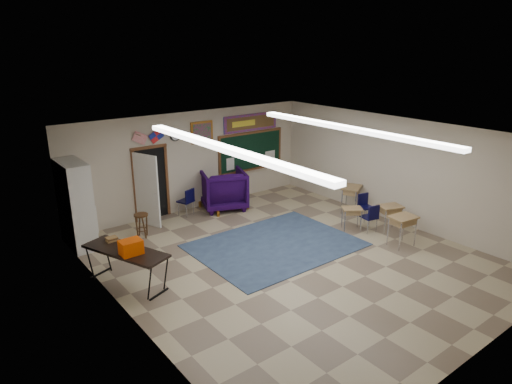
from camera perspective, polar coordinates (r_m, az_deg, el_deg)
floor at (r=11.05m, az=4.34°, el=-8.32°), size 9.00×9.00×0.00m
back_wall at (r=13.98m, az=-7.95°, el=3.86°), size 8.00×0.04×3.00m
front_wall at (r=8.01m, az=26.93°, el=-9.25°), size 8.00×0.04×3.00m
left_wall at (r=8.49m, az=-16.08°, el=-6.36°), size 0.04×9.00×3.00m
right_wall at (r=13.38m, az=17.37°, el=2.54°), size 0.04×9.00×3.00m
ceiling at (r=10.07m, az=4.74°, el=7.13°), size 8.00×9.00×0.04m
area_rug at (r=11.70m, az=2.44°, el=-6.64°), size 4.00×3.00×0.02m
fluorescent_strips at (r=10.09m, az=4.73°, el=6.80°), size 3.86×6.00×0.10m
doorway at (r=13.31m, az=-13.13°, el=0.84°), size 1.10×0.89×2.16m
chalkboard at (r=15.13m, az=-0.63°, el=5.00°), size 2.55×0.14×1.30m
bulletin_board at (r=14.94m, az=-0.65°, el=8.69°), size 2.10×0.05×0.55m
framed_art_print at (r=13.94m, az=-6.78°, el=7.45°), size 0.75×0.05×0.65m
wall_clock at (r=13.50m, az=-10.07°, el=6.95°), size 0.32×0.05×0.32m
wall_flags at (r=13.09m, az=-13.34°, el=6.97°), size 1.16×0.06×0.70m
storage_cabinet at (r=12.14m, az=-21.58°, el=-1.48°), size 0.59×1.25×2.20m
wingback_armchair at (r=14.10m, az=-4.10°, el=0.34°), size 1.68×1.70×1.21m
student_chair_reading at (r=13.69m, az=-8.78°, el=-1.22°), size 0.53×0.53×0.83m
student_chair_desk_a at (r=12.75m, az=13.94°, el=-3.14°), size 0.47×0.47×0.80m
student_chair_desk_b at (r=13.51m, az=13.59°, el=-1.93°), size 0.47×0.47×0.78m
student_desk_front_left at (r=12.77m, az=11.86°, el=-3.15°), size 0.66×0.63×0.64m
student_desk_front_right at (r=14.06m, az=11.78°, el=-0.73°), size 0.83×0.76×0.81m
student_desk_back_left at (r=12.09m, az=17.79°, el=-4.47°), size 0.72×0.57×0.80m
student_desk_back_right at (r=12.91m, az=16.34°, el=-3.02°), size 0.73×0.63×0.74m
folding_table at (r=10.12m, az=-15.82°, el=-8.85°), size 1.32×2.06×1.11m
wooden_stool at (r=12.42m, az=-14.09°, el=-4.05°), size 0.37×0.37×0.64m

